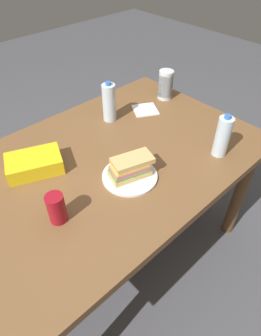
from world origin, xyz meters
name	(u,v)px	position (x,y,z in m)	size (l,w,h in m)	color
ground_plane	(112,249)	(0.00, 0.00, 0.00)	(8.00, 8.00, 0.00)	#4C4C51
dining_table	(107,174)	(0.00, 0.00, 0.65)	(1.48, 0.96, 0.74)	brown
paper_plate	(131,176)	(0.00, -0.16, 0.75)	(0.24, 0.24, 0.01)	white
sandwich	(131,167)	(0.01, -0.16, 0.80)	(0.20, 0.14, 0.08)	#DBB26B
soda_can_red	(56,208)	(-0.34, -0.15, 0.81)	(0.07, 0.07, 0.12)	maroon
chip_bag	(34,164)	(-0.27, 0.15, 0.78)	(0.23, 0.15, 0.07)	yellow
water_bottle_tall	(223,137)	(0.41, -0.33, 0.84)	(0.07, 0.07, 0.21)	silver
plastic_cup_stack	(166,85)	(0.62, 0.20, 0.83)	(0.08, 0.08, 0.17)	silver
water_bottle_spare	(109,103)	(0.23, 0.24, 0.85)	(0.07, 0.07, 0.21)	silver
paper_napkin	(145,110)	(0.43, 0.18, 0.75)	(0.13, 0.13, 0.01)	white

